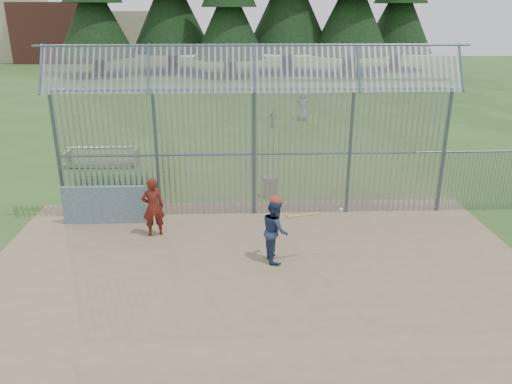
{
  "coord_description": "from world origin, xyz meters",
  "views": [
    {
      "loc": [
        -0.56,
        -11.41,
        6.23
      ],
      "look_at": [
        0.0,
        2.0,
        1.3
      ],
      "focal_mm": 35.0,
      "sensor_mm": 36.0,
      "label": 1
    }
  ],
  "objects_px": {
    "onlooker": "(153,207)",
    "bleacher": "(103,157)",
    "batter": "(275,230)",
    "trash_can": "(270,187)",
    "dugout_wall": "(104,205)"
  },
  "relations": [
    {
      "from": "onlooker",
      "to": "bleacher",
      "type": "distance_m",
      "value": 7.72
    },
    {
      "from": "trash_can",
      "to": "dugout_wall",
      "type": "bearing_deg",
      "value": -158.12
    },
    {
      "from": "batter",
      "to": "dugout_wall",
      "type": "bearing_deg",
      "value": 54.92
    },
    {
      "from": "dugout_wall",
      "to": "batter",
      "type": "bearing_deg",
      "value": -27.26
    },
    {
      "from": "batter",
      "to": "onlooker",
      "type": "xyz_separation_m",
      "value": [
        -3.39,
        1.67,
        0.03
      ]
    },
    {
      "from": "onlooker",
      "to": "trash_can",
      "type": "bearing_deg",
      "value": -155.34
    },
    {
      "from": "dugout_wall",
      "to": "trash_can",
      "type": "xyz_separation_m",
      "value": [
        5.23,
        2.1,
        -0.24
      ]
    },
    {
      "from": "dugout_wall",
      "to": "batter",
      "type": "height_order",
      "value": "batter"
    },
    {
      "from": "onlooker",
      "to": "bleacher",
      "type": "bearing_deg",
      "value": -80.81
    },
    {
      "from": "batter",
      "to": "onlooker",
      "type": "distance_m",
      "value": 3.78
    },
    {
      "from": "dugout_wall",
      "to": "bleacher",
      "type": "bearing_deg",
      "value": 104.36
    },
    {
      "from": "batter",
      "to": "trash_can",
      "type": "distance_m",
      "value": 4.72
    },
    {
      "from": "onlooker",
      "to": "bleacher",
      "type": "height_order",
      "value": "onlooker"
    },
    {
      "from": "batter",
      "to": "trash_can",
      "type": "height_order",
      "value": "batter"
    },
    {
      "from": "batter",
      "to": "bleacher",
      "type": "bearing_deg",
      "value": 29.36
    }
  ]
}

